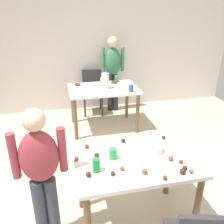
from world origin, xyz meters
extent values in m
plane|color=beige|center=(0.00, 0.00, 0.00)|extent=(6.40, 6.40, 0.00)
cube|color=silver|center=(0.00, 3.20, 1.30)|extent=(6.40, 0.10, 2.60)
cube|color=silver|center=(0.15, 0.02, 0.73)|extent=(1.11, 0.73, 0.04)
cylinder|color=brown|center=(0.64, -0.29, 0.35)|extent=(0.06, 0.06, 0.71)
cylinder|color=brown|center=(-0.35, 0.32, 0.35)|extent=(0.06, 0.06, 0.71)
cylinder|color=brown|center=(0.64, 0.32, 0.35)|extent=(0.06, 0.06, 0.71)
cube|color=white|center=(0.25, 2.15, 0.73)|extent=(1.17, 0.78, 0.04)
cylinder|color=brown|center=(-0.28, 1.83, 0.35)|extent=(0.06, 0.06, 0.71)
cylinder|color=brown|center=(0.77, 1.83, 0.35)|extent=(0.06, 0.06, 0.71)
cylinder|color=brown|center=(-0.28, 2.48, 0.35)|extent=(0.06, 0.06, 0.71)
cylinder|color=brown|center=(0.77, 2.48, 0.35)|extent=(0.06, 0.06, 0.71)
cube|color=#2D2D33|center=(0.15, 2.82, 0.43)|extent=(0.43, 0.43, 0.04)
cube|color=#2D2D33|center=(0.17, 3.00, 0.66)|extent=(0.38, 0.07, 0.42)
cylinder|color=#2D2D33|center=(0.31, 2.64, 0.21)|extent=(0.04, 0.04, 0.41)
cylinder|color=#2D2D33|center=(-0.03, 2.67, 0.21)|extent=(0.04, 0.04, 0.41)
cylinder|color=#2D2D33|center=(0.34, 2.98, 0.21)|extent=(0.04, 0.04, 0.41)
cylinder|color=#2D2D33|center=(0.00, 3.01, 0.21)|extent=(0.04, 0.04, 0.41)
cylinder|color=#383D4C|center=(-0.75, 0.00, 0.34)|extent=(0.11, 0.11, 0.67)
cylinder|color=#383D4C|center=(-0.64, 0.01, 0.34)|extent=(0.11, 0.11, 0.67)
ellipsoid|color=#9E3842|center=(-0.69, 0.01, 0.91)|extent=(0.33, 0.21, 0.48)
sphere|color=beige|center=(-0.69, 0.01, 1.24)|extent=(0.18, 0.18, 0.18)
cylinder|color=#9E3842|center=(-0.88, 0.00, 0.95)|extent=(0.07, 0.07, 0.41)
cylinder|color=#9E3842|center=(-0.50, 0.01, 0.95)|extent=(0.07, 0.07, 0.41)
cylinder|color=#28282D|center=(0.64, 2.89, 0.38)|extent=(0.11, 0.11, 0.76)
cylinder|color=#28282D|center=(0.53, 2.90, 0.38)|extent=(0.11, 0.11, 0.76)
ellipsoid|color=#3D7A56|center=(0.58, 2.89, 1.03)|extent=(0.34, 0.23, 0.54)
sphere|color=beige|center=(0.58, 2.89, 1.40)|extent=(0.21, 0.21, 0.21)
cylinder|color=#3D7A56|center=(0.77, 2.87, 1.07)|extent=(0.08, 0.08, 0.46)
cylinder|color=#3D7A56|center=(0.40, 2.92, 1.07)|extent=(0.08, 0.08, 0.46)
cylinder|color=white|center=(0.34, 0.11, 0.79)|extent=(0.18, 0.18, 0.08)
cylinder|color=#198438|center=(-0.24, -0.07, 0.81)|extent=(0.07, 0.07, 0.12)
cube|color=silver|center=(0.08, 0.21, 0.75)|extent=(0.17, 0.02, 0.01)
cylinder|color=green|center=(-0.06, 0.08, 0.80)|extent=(0.07, 0.07, 0.10)
sphere|color=brown|center=(-0.02, -0.11, 0.77)|extent=(0.04, 0.04, 0.04)
sphere|color=#3D2319|center=(0.46, -0.27, 0.78)|extent=(0.05, 0.05, 0.05)
sphere|color=#3D2319|center=(0.50, -0.22, 0.77)|extent=(0.04, 0.04, 0.04)
sphere|color=brown|center=(-0.27, 0.31, 0.77)|extent=(0.04, 0.04, 0.04)
sphere|color=brown|center=(-0.39, 0.13, 0.77)|extent=(0.04, 0.04, 0.04)
sphere|color=brown|center=(0.52, -0.13, 0.77)|extent=(0.04, 0.04, 0.04)
sphere|color=brown|center=(0.15, -0.19, 0.77)|extent=(0.05, 0.05, 0.05)
sphere|color=brown|center=(0.54, -0.27, 0.77)|extent=(0.04, 0.04, 0.04)
sphere|color=brown|center=(0.28, -0.30, 0.77)|extent=(0.04, 0.04, 0.04)
sphere|color=#3D2319|center=(-0.11, -0.16, 0.77)|extent=(0.04, 0.04, 0.04)
sphere|color=brown|center=(0.44, -0.07, 0.78)|extent=(0.05, 0.05, 0.05)
sphere|color=#3D2319|center=(0.11, 0.33, 0.77)|extent=(0.04, 0.04, 0.04)
sphere|color=#3D2319|center=(0.54, 0.31, 0.77)|extent=(0.04, 0.04, 0.04)
sphere|color=#3D2319|center=(-0.31, -0.13, 0.77)|extent=(0.05, 0.05, 0.05)
sphere|color=#3D2319|center=(-0.20, 0.13, 0.77)|extent=(0.05, 0.05, 0.05)
cylinder|color=white|center=(0.28, 2.11, 0.88)|extent=(0.13, 0.13, 0.26)
cylinder|color=green|center=(0.56, 2.45, 0.81)|extent=(0.08, 0.08, 0.12)
cylinder|color=#3351B2|center=(0.65, 1.86, 0.81)|extent=(0.07, 0.07, 0.11)
cylinder|color=yellow|center=(0.30, 2.47, 0.80)|extent=(0.09, 0.09, 0.09)
torus|color=gold|center=(0.24, 2.29, 0.77)|extent=(0.11, 0.11, 0.03)
torus|color=brown|center=(-0.17, 2.39, 0.77)|extent=(0.11, 0.11, 0.03)
torus|color=white|center=(0.60, 1.99, 0.77)|extent=(0.12, 0.12, 0.04)
torus|color=brown|center=(0.49, 2.38, 0.77)|extent=(0.12, 0.12, 0.04)
torus|color=white|center=(0.48, 2.08, 0.77)|extent=(0.11, 0.11, 0.03)
torus|color=white|center=(-0.14, 1.87, 0.77)|extent=(0.13, 0.13, 0.04)
camera|label=1|loc=(-0.48, -1.75, 2.04)|focal=39.05mm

